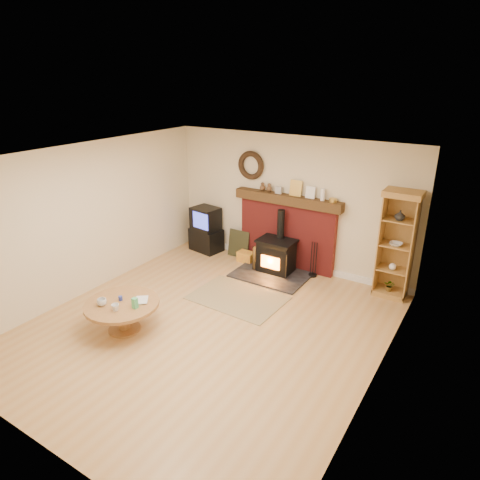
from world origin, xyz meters
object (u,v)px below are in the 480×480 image
Objects in this scene: coffee_table at (122,308)px; curio_cabinet at (397,245)px; wood_stove at (275,257)px; tv_unit at (206,230)px.

curio_cabinet is at bearing 46.41° from coffee_table.
wood_stove reaches higher than tv_unit.
curio_cabinet is (2.14, 0.29, 0.63)m from wood_stove.
coffee_table is at bearing -75.86° from tv_unit.
curio_cabinet is 1.71× the size of coffee_table.
wood_stove is 3.17m from coffee_table.
wood_stove is at bearing -172.40° from curio_cabinet.
wood_stove is 1.44× the size of tv_unit.
coffee_table is (-1.00, -3.01, 0.06)m from wood_stove.
wood_stove is at bearing 71.60° from coffee_table.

